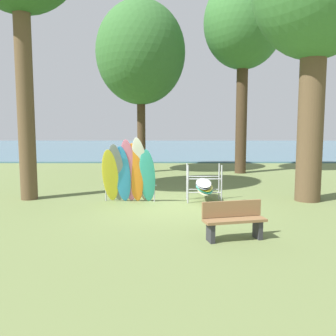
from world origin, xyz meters
name	(u,v)px	position (x,y,z in m)	size (l,w,h in m)	color
ground_plane	(170,207)	(0.00, 0.00, 0.00)	(80.00, 80.00, 0.00)	olive
lake_water	(169,147)	(0.00, 31.58, 0.05)	(80.00, 36.00, 0.10)	#477084
tree_mid_behind	(142,53)	(-1.47, 8.71, 6.31)	(4.70, 4.70, 9.04)	#42301E
tree_far_left_back	(245,25)	(3.84, 8.39, 7.66)	(4.09, 4.09, 10.14)	#42301E
leaning_board_pile	(130,174)	(-1.31, 0.63, 0.98)	(1.81, 1.14, 2.18)	yellow
board_storage_rack	(205,186)	(1.17, 0.93, 0.52)	(1.15, 2.13, 1.25)	#9EA0A5
park_bench	(235,219)	(1.43, -3.23, 0.45)	(1.46, 0.72, 0.85)	#2D2D33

